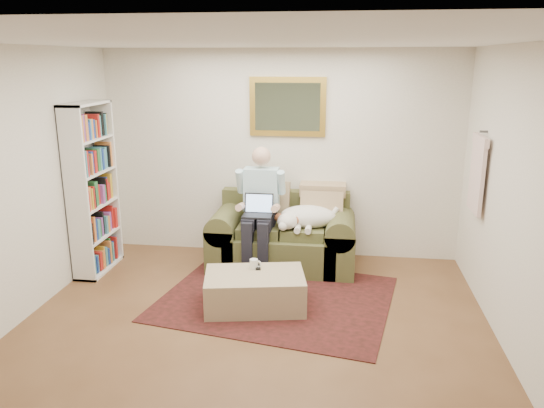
% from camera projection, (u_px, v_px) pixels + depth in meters
% --- Properties ---
extents(room_shell, '(4.51, 5.00, 2.61)m').
position_uv_depth(room_shell, '(250.00, 197.00, 4.64)').
color(room_shell, brown).
rests_on(room_shell, ground).
extents(rug, '(2.65, 2.27, 0.01)m').
position_uv_depth(rug, '(276.00, 298.00, 5.65)').
color(rug, black).
rests_on(rug, room_shell).
extents(sofa, '(1.75, 0.89, 1.05)m').
position_uv_depth(sofa, '(283.00, 242.00, 6.49)').
color(sofa, brown).
rests_on(sofa, room_shell).
extents(seated_man, '(0.57, 0.82, 1.47)m').
position_uv_depth(seated_man, '(259.00, 211.00, 6.25)').
color(seated_man, '#8CCDD8').
rests_on(seated_man, sofa).
extents(laptop, '(0.34, 0.27, 0.25)m').
position_uv_depth(laptop, '(258.00, 210.00, 6.18)').
color(laptop, black).
rests_on(laptop, seated_man).
extents(sleeping_dog, '(0.72, 0.45, 0.27)m').
position_uv_depth(sleeping_dog, '(308.00, 217.00, 6.26)').
color(sleeping_dog, white).
rests_on(sleeping_dog, sofa).
extents(ottoman, '(1.10, 0.82, 0.36)m').
position_uv_depth(ottoman, '(255.00, 291.00, 5.41)').
color(ottoman, tan).
rests_on(ottoman, room_shell).
extents(coffee_mug, '(0.08, 0.08, 0.10)m').
position_uv_depth(coffee_mug, '(254.00, 264.00, 5.50)').
color(coffee_mug, white).
rests_on(coffee_mug, ottoman).
extents(tv_remote, '(0.08, 0.16, 0.02)m').
position_uv_depth(tv_remote, '(258.00, 267.00, 5.53)').
color(tv_remote, black).
rests_on(tv_remote, ottoman).
extents(bookshelf, '(0.28, 0.80, 2.00)m').
position_uv_depth(bookshelf, '(92.00, 189.00, 6.18)').
color(bookshelf, white).
rests_on(bookshelf, room_shell).
extents(wall_mirror, '(0.94, 0.04, 0.72)m').
position_uv_depth(wall_mirror, '(288.00, 107.00, 6.49)').
color(wall_mirror, gold).
rests_on(wall_mirror, room_shell).
extents(hanging_shirt, '(0.06, 0.52, 0.90)m').
position_uv_depth(hanging_shirt, '(478.00, 170.00, 5.52)').
color(hanging_shirt, '#F6D3CB').
rests_on(hanging_shirt, room_shell).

